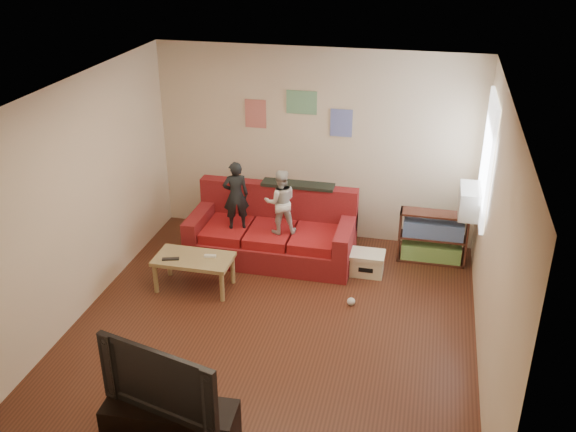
% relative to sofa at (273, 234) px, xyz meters
% --- Properties ---
extents(room_shell, '(4.52, 5.02, 2.72)m').
position_rel_sofa_xyz_m(room_shell, '(0.41, -1.69, 1.03)').
color(room_shell, '#512818').
rests_on(room_shell, ground).
extents(sofa, '(2.20, 1.01, 0.97)m').
position_rel_sofa_xyz_m(sofa, '(0.00, 0.00, 0.00)').
color(sofa, maroon).
rests_on(sofa, ground).
extents(child_a, '(0.40, 0.34, 0.93)m').
position_rel_sofa_xyz_m(child_a, '(-0.45, -0.18, 0.60)').
color(child_a, black).
rests_on(child_a, sofa).
extents(child_b, '(0.51, 0.45, 0.87)m').
position_rel_sofa_xyz_m(child_b, '(0.15, -0.18, 0.57)').
color(child_b, beige).
rests_on(child_b, sofa).
extents(coffee_table, '(0.96, 0.53, 0.43)m').
position_rel_sofa_xyz_m(coffee_table, '(-0.75, -1.03, 0.04)').
color(coffee_table, '#A28B58').
rests_on(coffee_table, ground).
extents(remote, '(0.21, 0.11, 0.02)m').
position_rel_sofa_xyz_m(remote, '(-1.00, -1.15, 0.12)').
color(remote, black).
rests_on(remote, coffee_table).
extents(game_controller, '(0.15, 0.06, 0.03)m').
position_rel_sofa_xyz_m(game_controller, '(-0.55, -0.98, 0.12)').
color(game_controller, white).
rests_on(game_controller, coffee_table).
extents(bookshelf, '(0.90, 0.27, 0.72)m').
position_rel_sofa_xyz_m(bookshelf, '(2.11, 0.32, -0.00)').
color(bookshelf, '#4A2419').
rests_on(bookshelf, ground).
extents(window, '(0.04, 1.08, 1.48)m').
position_rel_sofa_xyz_m(window, '(2.63, -0.04, 1.32)').
color(window, white).
rests_on(window, room_shell).
extents(ac_unit, '(0.28, 0.55, 0.35)m').
position_rel_sofa_xyz_m(ac_unit, '(2.51, -0.04, 0.76)').
color(ac_unit, '#B7B2A3').
rests_on(ac_unit, window).
extents(artwork_left, '(0.30, 0.01, 0.40)m').
position_rel_sofa_xyz_m(artwork_left, '(-0.44, 0.80, 1.43)').
color(artwork_left, '#D87266').
rests_on(artwork_left, room_shell).
extents(artwork_center, '(0.42, 0.01, 0.32)m').
position_rel_sofa_xyz_m(artwork_center, '(0.21, 0.80, 1.63)').
color(artwork_center, '#72B27F').
rests_on(artwork_center, room_shell).
extents(artwork_right, '(0.30, 0.01, 0.38)m').
position_rel_sofa_xyz_m(artwork_right, '(0.76, 0.80, 1.38)').
color(artwork_right, '#727FCC').
rests_on(artwork_right, room_shell).
extents(file_box, '(0.44, 0.33, 0.30)m').
position_rel_sofa_xyz_m(file_box, '(1.31, -0.21, -0.17)').
color(file_box, '#F4EFC6').
rests_on(file_box, ground).
extents(tv_stand, '(1.18, 0.45, 0.44)m').
position_rel_sofa_xyz_m(tv_stand, '(-0.02, -3.58, -0.11)').
color(tv_stand, black).
rests_on(tv_stand, ground).
extents(television, '(1.16, 0.44, 0.67)m').
position_rel_sofa_xyz_m(television, '(-0.02, -3.58, 0.45)').
color(television, black).
rests_on(television, tv_stand).
extents(tissue, '(0.10, 0.10, 0.10)m').
position_rel_sofa_xyz_m(tissue, '(1.22, -1.00, -0.28)').
color(tissue, silver).
rests_on(tissue, ground).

